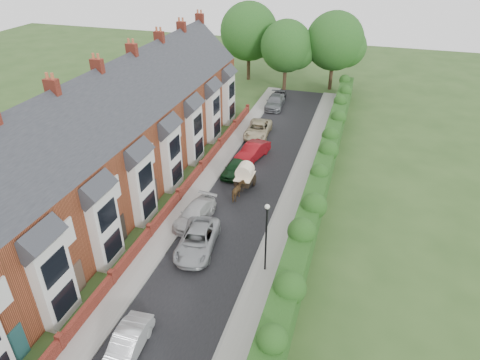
# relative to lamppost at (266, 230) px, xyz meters

# --- Properties ---
(ground) EXTENTS (140.00, 140.00, 0.00)m
(ground) POSITION_rel_lamppost_xyz_m (-3.40, -4.00, -3.30)
(ground) COLOR #2D4C1E
(ground) RESTS_ON ground
(road) EXTENTS (6.00, 58.00, 0.02)m
(road) POSITION_rel_lamppost_xyz_m (-3.90, 7.00, -3.29)
(road) COLOR black
(road) RESTS_ON ground
(pavement_hedge_side) EXTENTS (2.20, 58.00, 0.12)m
(pavement_hedge_side) POSITION_rel_lamppost_xyz_m (0.20, 7.00, -3.24)
(pavement_hedge_side) COLOR gray
(pavement_hedge_side) RESTS_ON ground
(pavement_house_side) EXTENTS (1.70, 58.00, 0.12)m
(pavement_house_side) POSITION_rel_lamppost_xyz_m (-7.75, 7.00, -3.24)
(pavement_house_side) COLOR gray
(pavement_house_side) RESTS_ON ground
(kerb_hedge_side) EXTENTS (0.18, 58.00, 0.13)m
(kerb_hedge_side) POSITION_rel_lamppost_xyz_m (-0.85, 7.00, -3.23)
(kerb_hedge_side) COLOR gray
(kerb_hedge_side) RESTS_ON ground
(kerb_house_side) EXTENTS (0.18, 58.00, 0.13)m
(kerb_house_side) POSITION_rel_lamppost_xyz_m (-6.95, 7.00, -3.23)
(kerb_house_side) COLOR gray
(kerb_house_side) RESTS_ON ground
(hedge) EXTENTS (2.10, 58.00, 2.85)m
(hedge) POSITION_rel_lamppost_xyz_m (2.00, 7.00, -1.70)
(hedge) COLOR #183E13
(hedge) RESTS_ON ground
(terrace_row) EXTENTS (9.05, 40.50, 11.50)m
(terrace_row) POSITION_rel_lamppost_xyz_m (-14.27, 5.98, 1.18)
(terrace_row) COLOR brown
(terrace_row) RESTS_ON ground
(garden_wall_row) EXTENTS (0.35, 40.35, 1.10)m
(garden_wall_row) POSITION_rel_lamppost_xyz_m (-8.75, 6.00, -2.84)
(garden_wall_row) COLOR maroon
(garden_wall_row) RESTS_ON ground
(lamppost) EXTENTS (0.32, 0.32, 5.16)m
(lamppost) POSITION_rel_lamppost_xyz_m (0.00, 0.00, 0.00)
(lamppost) COLOR black
(lamppost) RESTS_ON ground
(tree_far_left) EXTENTS (7.14, 6.80, 9.29)m
(tree_far_left) POSITION_rel_lamppost_xyz_m (-6.05, 36.08, 2.41)
(tree_far_left) COLOR #332316
(tree_far_left) RESTS_ON ground
(tree_far_right) EXTENTS (7.98, 7.60, 10.31)m
(tree_far_right) POSITION_rel_lamppost_xyz_m (-0.01, 38.08, 3.02)
(tree_far_right) COLOR #332316
(tree_far_right) RESTS_ON ground
(tree_far_back) EXTENTS (8.40, 8.00, 10.82)m
(tree_far_back) POSITION_rel_lamppost_xyz_m (-11.99, 39.08, 3.32)
(tree_far_back) COLOR #332316
(tree_far_back) RESTS_ON ground
(car_silver_a) EXTENTS (1.65, 4.09, 1.32)m
(car_silver_a) POSITION_rel_lamppost_xyz_m (-5.28, -8.20, -2.64)
(car_silver_a) COLOR silver
(car_silver_a) RESTS_ON ground
(car_silver_b) EXTENTS (3.07, 5.48, 1.45)m
(car_silver_b) POSITION_rel_lamppost_xyz_m (-5.00, 0.77, -2.57)
(car_silver_b) COLOR #989C9F
(car_silver_b) RESTS_ON ground
(car_white) EXTENTS (2.38, 4.78, 1.33)m
(car_white) POSITION_rel_lamppost_xyz_m (-6.40, 3.73, -2.63)
(car_white) COLOR #BEBEBE
(car_white) RESTS_ON ground
(car_green) EXTENTS (1.90, 3.87, 1.27)m
(car_green) POSITION_rel_lamppost_xyz_m (-5.71, 11.44, -2.66)
(car_green) COLOR black
(car_green) RESTS_ON ground
(car_red) EXTENTS (2.68, 4.82, 1.50)m
(car_red) POSITION_rel_lamppost_xyz_m (-5.01, 14.91, -2.55)
(car_red) COLOR maroon
(car_red) RESTS_ON ground
(car_beige) EXTENTS (2.70, 5.31, 1.44)m
(car_beige) POSITION_rel_lamppost_xyz_m (-5.88, 20.14, -2.58)
(car_beige) COLOR tan
(car_beige) RESTS_ON ground
(car_grey) EXTENTS (2.31, 5.11, 1.45)m
(car_grey) POSITION_rel_lamppost_xyz_m (-6.07, 29.00, -2.57)
(car_grey) COLOR slate
(car_grey) RESTS_ON ground
(car_black) EXTENTS (1.81, 3.93, 1.30)m
(car_black) POSITION_rel_lamppost_xyz_m (-6.20, 31.00, -2.65)
(car_black) COLOR black
(car_black) RESTS_ON ground
(horse) EXTENTS (0.88, 1.77, 1.46)m
(horse) POSITION_rel_lamppost_xyz_m (-4.19, 7.63, -2.57)
(horse) COLOR brown
(horse) RESTS_ON ground
(horse_cart) EXTENTS (1.46, 3.23, 2.33)m
(horse_cart) POSITION_rel_lamppost_xyz_m (-4.19, 9.49, -1.96)
(horse_cart) COLOR black
(horse_cart) RESTS_ON ground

